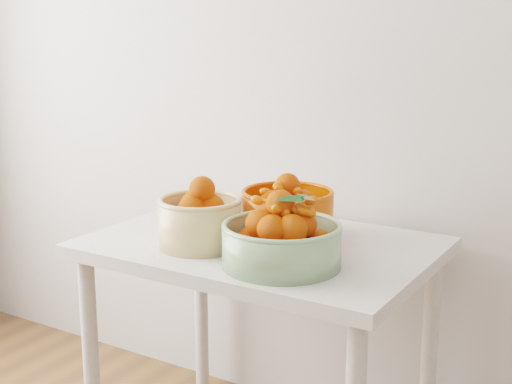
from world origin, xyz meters
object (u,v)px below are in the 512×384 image
bowl_green (282,240)px  bowl_orange (287,213)px  bowl_cream (200,220)px  table (262,271)px

bowl_green → bowl_orange: (-0.11, 0.23, 0.01)m
bowl_cream → bowl_green: size_ratio=0.67×
bowl_cream → bowl_green: bowl_cream is taller
bowl_cream → bowl_orange: bearing=48.5°
table → bowl_orange: bearing=51.8°
bowl_green → bowl_cream: bearing=174.4°
bowl_cream → bowl_orange: bowl_cream is taller
bowl_cream → bowl_orange: size_ratio=0.92×
table → bowl_orange: (0.05, 0.07, 0.17)m
bowl_orange → bowl_cream: bearing=-131.5°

